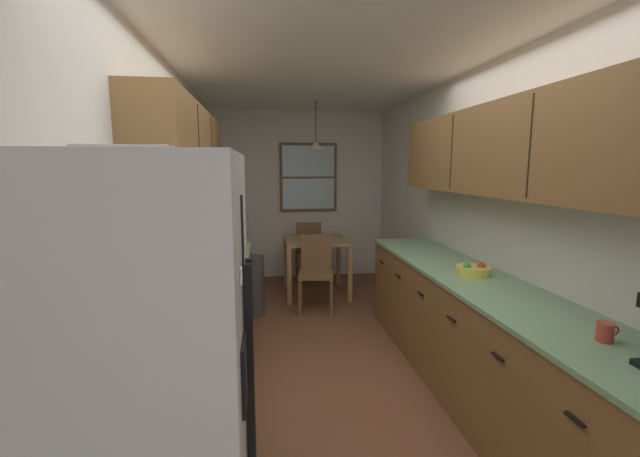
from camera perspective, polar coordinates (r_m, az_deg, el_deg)
The scene contains 23 objects.
ground_plane at distance 4.08m, azimuth 0.47°, elevation -16.10°, with size 12.00×12.00×0.00m, color brown.
wall_left at distance 3.78m, azimuth -20.20°, elevation 1.55°, with size 0.10×9.00×2.55m, color silver.
wall_right at distance 4.14m, azimuth 19.32°, elevation 2.16°, with size 0.10×9.00×2.55m, color silver.
wall_back at distance 6.35m, azimuth -2.93°, elevation 4.71°, with size 4.40×0.10×2.55m, color silver.
ceiling_slab at distance 3.81m, azimuth 0.52°, elevation 22.03°, with size 4.40×9.00×0.08m, color white.
refrigerator at distance 1.67m, azimuth -23.05°, elevation -21.80°, with size 0.72×0.72×1.75m.
stove_range at distance 2.45m, azimuth -18.99°, elevation -22.11°, with size 0.66×0.59×1.10m.
microwave_over_range at distance 2.15m, azimuth -23.48°, elevation 5.77°, with size 0.39×0.60×0.34m.
counter_left at distance 3.65m, azimuth -14.96°, elevation -11.78°, with size 0.64×2.08×0.90m.
upper_cabinets_left at distance 3.40m, azimuth -18.34°, elevation 10.06°, with size 0.33×2.16×0.69m.
counter_right at distance 3.37m, azimuth 20.50°, elevation -13.77°, with size 0.64×3.33×0.90m.
upper_cabinets_right at distance 3.16m, azimuth 24.52°, elevation 9.94°, with size 0.33×3.01×0.64m.
dining_table at distance 5.49m, azimuth -0.59°, elevation -2.70°, with size 0.83×0.88×0.75m.
dining_chair_near at distance 4.88m, azimuth -0.56°, elevation -5.68°, with size 0.46×0.46×0.90m.
dining_chair_far at distance 6.14m, azimuth -1.59°, elevation -2.72°, with size 0.44×0.44×0.90m.
pendant_light at distance 5.39m, azimuth -0.61°, elevation 11.47°, with size 0.25×0.25×0.63m.
back_window at distance 6.28m, azimuth -1.63°, elevation 7.15°, with size 0.87×0.05×1.04m.
trash_bin at distance 4.83m, azimuth -9.51°, elevation -7.86°, with size 0.29×0.29×0.69m, color #3F3F42.
storage_canister at distance 2.65m, azimuth -17.78°, elevation -7.38°, with size 0.13×0.13×0.18m.
dish_towel at distance 2.52m, azimuth -9.89°, elevation -20.07°, with size 0.02×0.16×0.24m, color beige.
mug_by_coffeemaker at distance 2.36m, azimuth 35.03°, elevation -11.75°, with size 0.11×0.08×0.09m.
fruit_bowl at distance 3.31m, azimuth 20.64°, elevation -5.40°, with size 0.25×0.25×0.09m.
table_serving_bowl at distance 5.44m, azimuth -0.57°, elevation -1.19°, with size 0.18×0.18×0.06m, color #4C7299.
Camera 1 is at (-0.53, -2.67, 1.70)m, focal length 22.90 mm.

